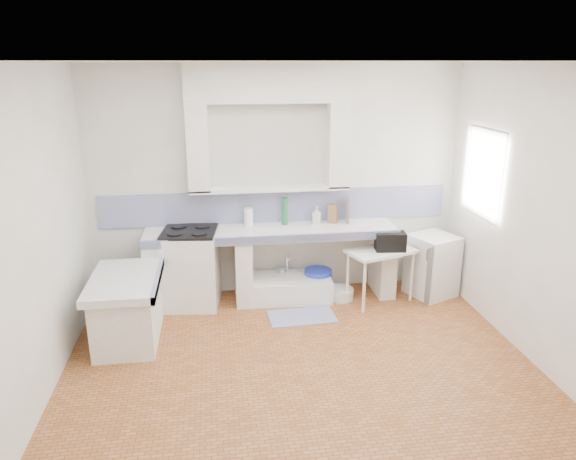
{
  "coord_description": "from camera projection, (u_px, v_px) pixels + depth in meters",
  "views": [
    {
      "loc": [
        -0.74,
        -4.29,
        2.79
      ],
      "look_at": [
        0.0,
        1.0,
        1.1
      ],
      "focal_mm": 33.01,
      "sensor_mm": 36.0,
      "label": 1
    }
  ],
  "objects": [
    {
      "name": "floor",
      "position": [
        303.0,
        373.0,
        4.99
      ],
      "size": [
        4.5,
        4.5,
        0.0
      ],
      "primitive_type": "plane",
      "color": "#A16034",
      "rests_on": "ground"
    },
    {
      "name": "ceiling",
      "position": [
        306.0,
        62.0,
        4.14
      ],
      "size": [
        4.5,
        4.5,
        0.0
      ],
      "primitive_type": "plane",
      "rotation": [
        3.14,
        0.0,
        0.0
      ],
      "color": "white",
      "rests_on": "ground"
    },
    {
      "name": "wall_back",
      "position": [
        277.0,
        182.0,
        6.45
      ],
      "size": [
        4.5,
        0.0,
        4.5
      ],
      "primitive_type": "plane",
      "rotation": [
        1.57,
        0.0,
        0.0
      ],
      "color": "white",
      "rests_on": "ground"
    },
    {
      "name": "wall_front",
      "position": [
        370.0,
        351.0,
        2.68
      ],
      "size": [
        4.5,
        0.0,
        4.5
      ],
      "primitive_type": "plane",
      "rotation": [
        -1.57,
        0.0,
        0.0
      ],
      "color": "white",
      "rests_on": "ground"
    },
    {
      "name": "wall_left",
      "position": [
        29.0,
        243.0,
        4.27
      ],
      "size": [
        0.0,
        4.5,
        4.5
      ],
      "primitive_type": "plane",
      "rotation": [
        1.57,
        0.0,
        1.57
      ],
      "color": "white",
      "rests_on": "ground"
    },
    {
      "name": "wall_right",
      "position": [
        545.0,
        221.0,
        4.86
      ],
      "size": [
        0.0,
        4.5,
        4.5
      ],
      "primitive_type": "plane",
      "rotation": [
        1.57,
        0.0,
        -1.57
      ],
      "color": "white",
      "rests_on": "ground"
    },
    {
      "name": "alcove_mass",
      "position": [
        268.0,
        83.0,
        5.97
      ],
      "size": [
        1.9,
        0.25,
        0.45
      ],
      "primitive_type": "cube",
      "color": "white",
      "rests_on": "ground"
    },
    {
      "name": "window_frame",
      "position": [
        498.0,
        173.0,
        5.96
      ],
      "size": [
        0.35,
        0.86,
        1.06
      ],
      "primitive_type": "cube",
      "color": "#3B2112",
      "rests_on": "ground"
    },
    {
      "name": "lace_valance",
      "position": [
        490.0,
        140.0,
        5.82
      ],
      "size": [
        0.01,
        0.84,
        0.24
      ],
      "primitive_type": "cube",
      "color": "white",
      "rests_on": "ground"
    },
    {
      "name": "counter_slab",
      "position": [
        272.0,
        232.0,
        6.32
      ],
      "size": [
        3.0,
        0.6,
        0.08
      ],
      "primitive_type": "cube",
      "color": "white",
      "rests_on": "ground"
    },
    {
      "name": "counter_lip",
      "position": [
        274.0,
        239.0,
        6.06
      ],
      "size": [
        3.0,
        0.04,
        0.1
      ],
      "primitive_type": "cube",
      "color": "navy",
      "rests_on": "ground"
    },
    {
      "name": "counter_pier_left",
      "position": [
        155.0,
        273.0,
        6.27
      ],
      "size": [
        0.2,
        0.55,
        0.82
      ],
      "primitive_type": "cube",
      "color": "white",
      "rests_on": "ground"
    },
    {
      "name": "counter_pier_mid",
      "position": [
        243.0,
        268.0,
        6.41
      ],
      "size": [
        0.2,
        0.55,
        0.82
      ],
      "primitive_type": "cube",
      "color": "white",
      "rests_on": "ground"
    },
    {
      "name": "counter_pier_right",
      "position": [
        383.0,
        261.0,
        6.64
      ],
      "size": [
        0.2,
        0.55,
        0.82
      ],
      "primitive_type": "cube",
      "color": "white",
      "rests_on": "ground"
    },
    {
      "name": "peninsula_top",
      "position": [
        125.0,
        281.0,
        5.41
      ],
      "size": [
        0.7,
        1.1,
        0.08
      ],
      "primitive_type": "cube",
      "color": "white",
      "rests_on": "ground"
    },
    {
      "name": "peninsula_base",
      "position": [
        128.0,
        312.0,
        5.52
      ],
      "size": [
        0.6,
        1.0,
        0.62
      ],
      "primitive_type": "cube",
      "color": "white",
      "rests_on": "ground"
    },
    {
      "name": "peninsula_lip",
      "position": [
        158.0,
        279.0,
        5.46
      ],
      "size": [
        0.04,
        1.1,
        0.1
      ],
      "primitive_type": "cube",
      "color": "navy",
      "rests_on": "ground"
    },
    {
      "name": "backsplash",
      "position": [
        277.0,
        206.0,
        6.53
      ],
      "size": [
        4.27,
        0.03,
        0.4
      ],
      "primitive_type": "cube",
      "color": "navy",
      "rests_on": "ground"
    },
    {
      "name": "stove",
      "position": [
        191.0,
        269.0,
        6.29
      ],
      "size": [
        0.7,
        0.68,
        0.9
      ],
      "primitive_type": "cube",
      "rotation": [
        0.0,
        0.0,
        -0.12
      ],
      "color": "white",
      "rests_on": "ground"
    },
    {
      "name": "sink",
      "position": [
        289.0,
        289.0,
        6.54
      ],
      "size": [
        1.04,
        0.6,
        0.24
      ],
      "primitive_type": "cube",
      "rotation": [
        0.0,
        0.0,
        -0.05
      ],
      "color": "white",
      "rests_on": "ground"
    },
    {
      "name": "side_table",
      "position": [
        380.0,
        276.0,
        6.4
      ],
      "size": [
        0.9,
        0.68,
        0.04
      ],
      "primitive_type": "cube",
      "rotation": [
        0.0,
        0.0,
        0.34
      ],
      "color": "white",
      "rests_on": "ground"
    },
    {
      "name": "fridge",
      "position": [
        432.0,
        265.0,
        6.57
      ],
      "size": [
        0.65,
        0.65,
        0.77
      ],
      "primitive_type": "cube",
      "rotation": [
        0.0,
        0.0,
        0.4
      ],
      "color": "white",
      "rests_on": "ground"
    },
    {
      "name": "bucket_red",
      "position": [
        266.0,
        293.0,
        6.4
      ],
      "size": [
        0.34,
        0.34,
        0.25
      ],
      "primitive_type": "cylinder",
      "rotation": [
        0.0,
        0.0,
        0.35
      ],
      "color": "#C30604",
      "rests_on": "ground"
    },
    {
      "name": "bucket_orange",
      "position": [
        288.0,
        293.0,
        6.42
      ],
      "size": [
        0.26,
        0.26,
        0.23
      ],
      "primitive_type": "cylinder",
      "rotation": [
        0.0,
        0.0,
        0.03
      ],
      "color": "orange",
      "rests_on": "ground"
    },
    {
      "name": "bucket_blue",
      "position": [
        318.0,
        282.0,
        6.64
      ],
      "size": [
        0.44,
        0.44,
        0.32
      ],
      "primitive_type": "cylinder",
      "rotation": [
        0.0,
        0.0,
        -0.33
      ],
      "color": "blue",
      "rests_on": "ground"
    },
    {
      "name": "basin_white",
      "position": [
        340.0,
        293.0,
        6.55
      ],
      "size": [
        0.35,
        0.35,
        0.13
      ],
      "primitive_type": "cylinder",
      "rotation": [
        0.0,
        0.0,
        -0.05
      ],
      "color": "white",
      "rests_on": "ground"
    },
    {
      "name": "water_bottle_a",
      "position": [
        282.0,
        280.0,
        6.69
      ],
      "size": [
        0.11,
        0.11,
        0.32
      ],
      "primitive_type": "cylinder",
      "rotation": [
        0.0,
        0.0,
        0.41
      ],
      "color": "silver",
      "rests_on": "ground"
    },
    {
      "name": "water_bottle_b",
      "position": [
        299.0,
        281.0,
        6.73
      ],
      "size": [
        0.09,
        0.09,
        0.29
      ],
      "primitive_type": "cylinder",
      "rotation": [
        0.0,
        0.0,
        -0.25
      ],
      "color": "silver",
      "rests_on": "ground"
    },
    {
      "name": "black_bag",
      "position": [
        390.0,
        241.0,
        6.25
      ],
      "size": [
        0.37,
        0.24,
        0.22
      ],
      "primitive_type": "cube",
      "rotation": [
        0.0,
        0.0,
        -0.11
      ],
      "color": "black",
      "rests_on": "side_table"
    },
    {
      "name": "green_bottle_a",
      "position": [
        285.0,
        211.0,
        6.42
      ],
      "size": [
        0.07,
        0.07,
        0.33
      ],
      "primitive_type": "cylinder",
      "rotation": [
        0.0,
        0.0,
        -0.01
      ],
      "color": "#236935",
      "rests_on": "counter_slab"
    },
    {
      "name": "green_bottle_b",
      "position": [
        285.0,
        212.0,
        6.42
      ],
      "size": [
        0.1,
        0.1,
        0.33
      ],
      "primitive_type": "cylinder",
      "rotation": [
        0.0,
        0.0,
        0.43
      ],
      "color": "#236935",
      "rests_on": "counter_slab"
    },
    {
      "name": "knife_block",
      "position": [
        332.0,
        214.0,
        6.52
      ],
      "size": [
        0.13,
        0.12,
        0.23
      ],
      "primitive_type": "cube",
      "rotation": [
        0.0,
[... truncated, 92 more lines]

